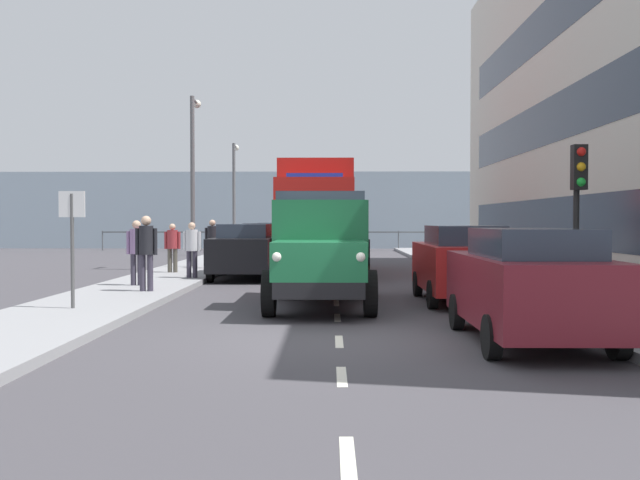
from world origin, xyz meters
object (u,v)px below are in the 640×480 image
Objects in this scene: pedestrian_strolling at (146,247)px; pedestrian_near_railing at (192,245)px; pedestrian_in_dark_coat at (172,244)px; lamp_post_far at (234,187)px; street_sign at (72,228)px; car_black_oppositeside_0 at (245,250)px; lamp_post_promenade at (193,165)px; car_red_kerbside_1 at (462,262)px; lorry_cargo_red at (316,214)px; car_maroon_kerbside_near at (529,284)px; pedestrian_couple_b at (212,240)px; truck_vintage_green at (321,252)px; car_navy_oppositeside_1 at (263,244)px; traffic_light_near at (578,189)px; pedestrian_couple_a at (137,247)px; car_white_oppositeside_2 at (274,240)px.

pedestrian_near_railing is at bearing -94.52° from pedestrian_strolling.
pedestrian_near_railing is at bearing 115.76° from pedestrian_in_dark_coat.
lamp_post_far is 2.52× the size of street_sign.
car_black_oppositeside_0 is 5.28m from lamp_post_promenade.
car_red_kerbside_1 is 8.60m from pedestrian_near_railing.
car_maroon_kerbside_near is (-3.45, 14.50, -1.18)m from lorry_cargo_red.
lamp_post_far reaches higher than pedestrian_couple_b.
lamp_post_promenade is (-0.11, -3.08, 2.79)m from pedestrian_in_dark_coat.
truck_vintage_green is 5.28m from car_maroon_kerbside_near.
car_navy_oppositeside_1 is 2.71× the size of pedestrian_near_railing.
lorry_cargo_red is 1.83× the size of car_black_oppositeside_0.
car_red_kerbside_1 is at bearing 130.86° from car_black_oppositeside_0.
lorry_cargo_red is 12.36m from street_sign.
car_navy_oppositeside_1 is (5.65, -12.62, 0.00)m from car_red_kerbside_1.
truck_vintage_green is at bearing 122.20° from pedestrian_near_railing.
traffic_light_near is at bearing -175.46° from street_sign.
lamp_post_far is at bearing -90.25° from lamp_post_promenade.
pedestrian_near_railing is at bearing -57.80° from truck_vintage_green.
pedestrian_couple_a is at bearing 77.01° from car_navy_oppositeside_1.
street_sign is at bearing 14.53° from truck_vintage_green.
lamp_post_far is at bearing -88.36° from pedestrian_strolling.
lorry_cargo_red is 4.80× the size of pedestrian_couple_b.
traffic_light_near reaches higher than pedestrian_couple_a.
lamp_post_far reaches higher than pedestrian_couple_a.
street_sign is (-0.01, 23.59, -1.90)m from lamp_post_far.
car_maroon_kerbside_near is at bearing 159.32° from street_sign.
car_maroon_kerbside_near is 18.89m from car_navy_oppositeside_1.
car_red_kerbside_1 is 8.31m from street_sign.
car_white_oppositeside_2 is at bearing -90.00° from car_navy_oppositeside_1.
truck_vintage_green is 0.69× the size of lorry_cargo_red.
pedestrian_couple_a reaches higher than pedestrian_near_railing.
car_black_oppositeside_0 is 0.72× the size of lamp_post_promenade.
pedestrian_couple_a is 0.99× the size of pedestrian_couple_b.
pedestrian_couple_a is 1.04× the size of pedestrian_near_railing.
pedestrian_strolling is 4.04m from pedestrian_near_railing.
car_red_kerbside_1 is at bearing 127.95° from lamp_post_promenade.
pedestrian_in_dark_coat is at bearing 22.85° from lorry_cargo_red.
car_maroon_kerbside_near is at bearing 115.33° from car_black_oppositeside_0.
car_maroon_kerbside_near is 16.24m from pedestrian_couple_b.
lorry_cargo_red reaches higher than pedestrian_near_railing.
car_white_oppositeside_2 is 21.63m from traffic_light_near.
pedestrian_couple_b reaches higher than car_maroon_kerbside_near.
pedestrian_couple_a is at bearing -44.56° from car_maroon_kerbside_near.
pedestrian_couple_a is at bearing -37.08° from truck_vintage_green.
lamp_post_promenade reaches higher than car_maroon_kerbside_near.
car_black_oppositeside_0 is 9.27m from street_sign.
car_black_oppositeside_0 is (2.49, -7.72, -0.28)m from truck_vintage_green.
traffic_light_near is (-10.10, 8.77, 1.40)m from pedestrian_in_dark_coat.
lamp_post_promenade reaches higher than car_red_kerbside_1.
pedestrian_couple_a reaches higher than car_black_oppositeside_0.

